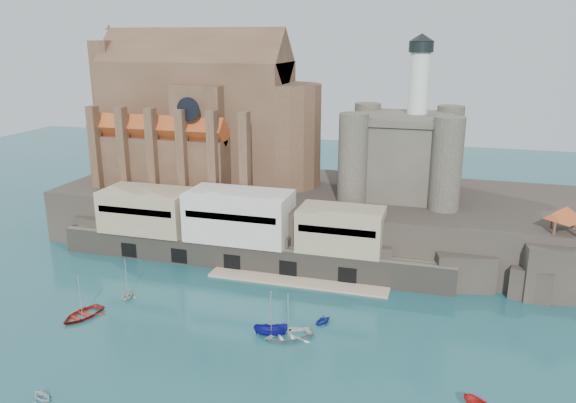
# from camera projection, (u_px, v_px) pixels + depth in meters

# --- Properties ---
(ground) EXTENTS (300.00, 300.00, 0.00)m
(ground) POSITION_uv_depth(u_px,v_px,m) (248.00, 334.00, 75.86)
(ground) COLOR #17474D
(ground) RESTS_ON ground
(promontory) EXTENTS (100.00, 36.00, 10.00)m
(promontory) POSITION_uv_depth(u_px,v_px,m) (315.00, 215.00, 110.80)
(promontory) COLOR black
(promontory) RESTS_ON ground
(quay) EXTENTS (70.00, 12.00, 13.05)m
(quay) POSITION_uv_depth(u_px,v_px,m) (238.00, 231.00, 98.15)
(quay) COLOR #5C564A
(quay) RESTS_ON ground
(church) EXTENTS (47.00, 25.93, 30.51)m
(church) POSITION_uv_depth(u_px,v_px,m) (205.00, 121.00, 114.67)
(church) COLOR #4F3625
(church) RESTS_ON promontory
(castle_keep) EXTENTS (21.20, 21.20, 29.30)m
(castle_keep) POSITION_uv_depth(u_px,v_px,m) (403.00, 151.00, 104.24)
(castle_keep) COLOR #484238
(castle_keep) RESTS_ON promontory
(rock_outcrop) EXTENTS (14.50, 10.50, 8.70)m
(rock_outcrop) POSITION_uv_depth(u_px,v_px,m) (558.00, 268.00, 87.26)
(rock_outcrop) COLOR black
(rock_outcrop) RESTS_ON ground
(pavilion) EXTENTS (6.40, 6.40, 5.40)m
(pavilion) POSITION_uv_depth(u_px,v_px,m) (566.00, 215.00, 84.96)
(pavilion) COLOR #4F3625
(pavilion) RESTS_ON rock_outcrop
(boat_0) EXTENTS (4.85, 2.57, 6.52)m
(boat_0) POSITION_uv_depth(u_px,v_px,m) (82.00, 317.00, 80.54)
(boat_0) COLOR #A21D16
(boat_0) RESTS_ON ground
(boat_1) EXTENTS (2.38, 2.93, 2.94)m
(boat_1) POSITION_uv_depth(u_px,v_px,m) (42.00, 399.00, 62.24)
(boat_1) COLOR silver
(boat_1) RESTS_ON ground
(boat_2) EXTENTS (2.24, 2.20, 4.80)m
(boat_2) POSITION_uv_depth(u_px,v_px,m) (271.00, 335.00, 75.76)
(boat_2) COLOR navy
(boat_2) RESTS_ON ground
(boat_4) EXTENTS (3.00, 2.17, 3.16)m
(boat_4) POSITION_uv_depth(u_px,v_px,m) (128.00, 298.00, 86.36)
(boat_4) COLOR beige
(boat_4) RESTS_ON ground
(boat_6) EXTENTS (3.91, 4.63, 6.63)m
(boat_6) POSITION_uv_depth(u_px,v_px,m) (288.00, 337.00, 75.01)
(boat_6) COLOR silver
(boat_6) RESTS_ON ground
(boat_7) EXTENTS (2.98, 2.65, 2.95)m
(boat_7) POSITION_uv_depth(u_px,v_px,m) (323.00, 323.00, 78.81)
(boat_7) COLOR navy
(boat_7) RESTS_ON ground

